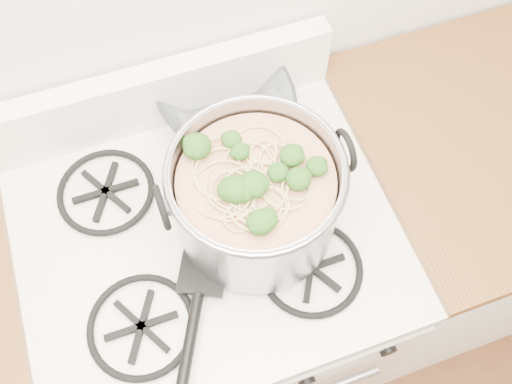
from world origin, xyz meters
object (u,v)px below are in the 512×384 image
(gas_range, at_px, (219,300))
(spatula, at_px, (203,266))
(stock_pot, at_px, (256,197))
(glass_bowl, at_px, (222,99))

(gas_range, bearing_deg, spatula, -108.85)
(stock_pot, xyz_separation_m, glass_bowl, (0.03, 0.30, -0.09))
(gas_range, distance_m, glass_bowl, 0.59)
(spatula, bearing_deg, stock_pot, 52.71)
(stock_pot, distance_m, spatula, 0.17)
(gas_range, height_order, glass_bowl, glass_bowl)
(gas_range, height_order, spatula, spatula)
(stock_pot, distance_m, glass_bowl, 0.31)
(glass_bowl, bearing_deg, stock_pot, -95.15)
(gas_range, bearing_deg, glass_bowl, 65.34)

